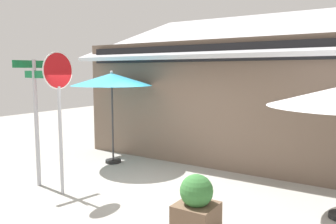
{
  "coord_description": "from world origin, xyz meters",
  "views": [
    {
      "loc": [
        4.39,
        -5.58,
        2.57
      ],
      "look_at": [
        0.05,
        1.2,
        1.6
      ],
      "focal_mm": 36.14,
      "sensor_mm": 36.0,
      "label": 1
    }
  ],
  "objects_px": {
    "street_sign_post": "(36,108)",
    "patio_umbrella_teal_left": "(112,80)",
    "stop_sign": "(59,97)",
    "sidewalk_planter": "(196,204)"
  },
  "relations": [
    {
      "from": "sidewalk_planter",
      "to": "street_sign_post",
      "type": "bearing_deg",
      "value": -179.68
    },
    {
      "from": "stop_sign",
      "to": "patio_umbrella_teal_left",
      "type": "distance_m",
      "value": 2.57
    },
    {
      "from": "street_sign_post",
      "to": "patio_umbrella_teal_left",
      "type": "distance_m",
      "value": 2.43
    },
    {
      "from": "stop_sign",
      "to": "sidewalk_planter",
      "type": "relative_size",
      "value": 3.24
    },
    {
      "from": "street_sign_post",
      "to": "patio_umbrella_teal_left",
      "type": "bearing_deg",
      "value": 87.05
    },
    {
      "from": "street_sign_post",
      "to": "stop_sign",
      "type": "relative_size",
      "value": 0.95
    },
    {
      "from": "sidewalk_planter",
      "to": "stop_sign",
      "type": "bearing_deg",
      "value": -177.95
    },
    {
      "from": "street_sign_post",
      "to": "patio_umbrella_teal_left",
      "type": "xyz_separation_m",
      "value": [
        0.12,
        2.35,
        0.57
      ]
    },
    {
      "from": "patio_umbrella_teal_left",
      "to": "sidewalk_planter",
      "type": "bearing_deg",
      "value": -30.98
    },
    {
      "from": "street_sign_post",
      "to": "stop_sign",
      "type": "bearing_deg",
      "value": -5.78
    }
  ]
}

